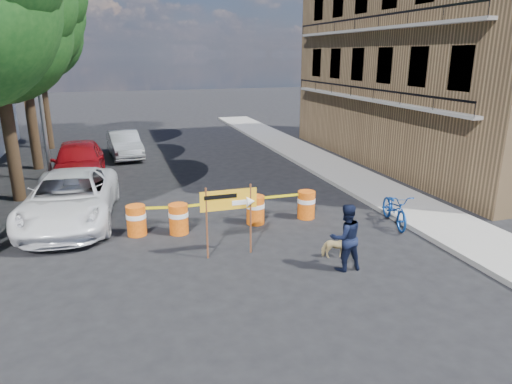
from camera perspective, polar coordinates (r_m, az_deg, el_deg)
ground at (r=12.35m, az=-0.28°, el=-7.55°), size 120.00×120.00×0.00m
sidewalk_east at (r=19.91m, az=11.75°, el=1.84°), size 2.40×40.00×0.15m
apartment_building at (r=24.23m, az=22.91°, el=17.70°), size 8.00×16.00×12.00m
tree_mid_b at (r=23.07m, az=-27.54°, el=19.05°), size 5.67×5.40×9.62m
tree_far at (r=27.99m, az=-25.74°, el=17.53°), size 5.04×4.80×8.84m
streetlamp at (r=20.43m, az=-25.52°, el=13.21°), size 1.25×0.18×8.00m
barrel_far_left at (r=13.79m, az=-14.74°, el=-3.37°), size 0.58×0.58×0.90m
barrel_mid_left at (r=13.64m, az=-9.66°, el=-3.26°), size 0.58×0.58×0.90m
barrel_mid_right at (r=14.22m, az=-0.08°, el=-2.17°), size 0.58×0.58×0.90m
barrel_far_right at (r=14.80m, az=6.30°, el=-1.51°), size 0.58×0.58×0.90m
detour_sign at (r=11.74m, az=-2.49°, el=-1.54°), size 1.49×0.28×1.91m
pedestrian at (r=11.32m, az=11.14°, el=-5.58°), size 0.82×0.64×1.69m
bicycle at (r=14.63m, az=17.12°, el=-0.21°), size 0.93×1.19×2.00m
dog at (r=12.10m, az=9.94°, el=-6.80°), size 0.76×0.44×0.61m
suv_white at (r=15.39m, az=-22.23°, el=-0.76°), size 3.07×5.82×1.56m
sedan_red at (r=20.28m, az=-21.28°, el=3.57°), size 2.03×5.00×1.70m
sedan_silver at (r=24.55m, az=-16.12°, el=5.75°), size 1.81×4.15×1.33m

